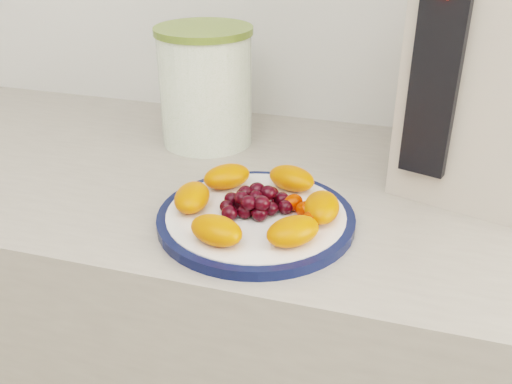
% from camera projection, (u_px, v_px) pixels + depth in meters
% --- Properties ---
extents(counter, '(3.50, 0.60, 0.90)m').
position_uv_depth(counter, '(284.00, 384.00, 1.14)').
color(counter, '#A69C8E').
rests_on(counter, floor).
extents(plate_rim, '(0.28, 0.28, 0.01)m').
position_uv_depth(plate_rim, '(256.00, 218.00, 0.81)').
color(plate_rim, '#0A1338').
rests_on(plate_rim, counter).
extents(plate_face, '(0.25, 0.25, 0.02)m').
position_uv_depth(plate_face, '(256.00, 218.00, 0.81)').
color(plate_face, white).
rests_on(plate_face, counter).
extents(canister, '(0.18, 0.18, 0.20)m').
position_uv_depth(canister, '(206.00, 90.00, 1.04)').
color(canister, '#406F10').
rests_on(canister, counter).
extents(canister_lid, '(0.19, 0.19, 0.01)m').
position_uv_depth(canister_lid, '(203.00, 30.00, 0.99)').
color(canister_lid, olive).
rests_on(canister_lid, canister).
extents(appliance_body, '(0.30, 0.35, 0.38)m').
position_uv_depth(appliance_body, '(504.00, 63.00, 0.86)').
color(appliance_body, beige).
rests_on(appliance_body, counter).
extents(appliance_panel, '(0.07, 0.04, 0.28)m').
position_uv_depth(appliance_panel, '(435.00, 78.00, 0.77)').
color(appliance_panel, black).
rests_on(appliance_panel, appliance_body).
extents(fruit_plate, '(0.24, 0.24, 0.04)m').
position_uv_depth(fruit_plate, '(260.00, 202.00, 0.80)').
color(fruit_plate, '#DB4B04').
rests_on(fruit_plate, plate_face).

